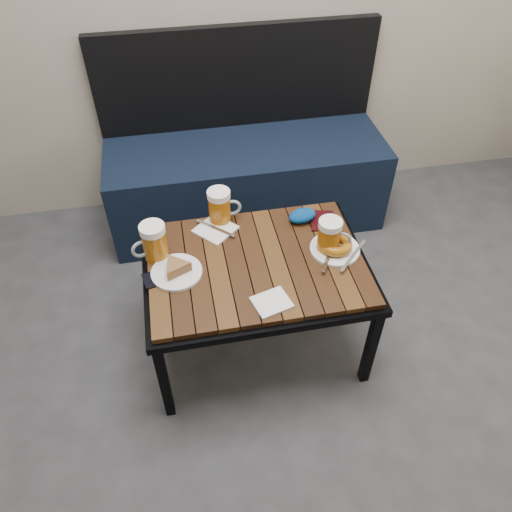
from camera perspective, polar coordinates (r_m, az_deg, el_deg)
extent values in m
cube|color=black|center=(2.66, -1.07, 8.33)|extent=(1.40, 0.50, 0.45)
cube|color=black|center=(2.61, -2.17, 19.74)|extent=(1.40, 0.05, 0.50)
cube|color=black|center=(1.87, -10.45, -13.95)|extent=(0.04, 0.03, 0.42)
cube|color=black|center=(1.97, 12.97, -10.15)|extent=(0.04, 0.03, 0.42)
cube|color=black|center=(2.23, -11.31, -1.77)|extent=(0.04, 0.04, 0.42)
cube|color=black|center=(2.31, 8.19, 0.86)|extent=(0.04, 0.04, 0.42)
cube|color=black|center=(1.88, 0.00, -1.42)|extent=(0.84, 0.62, 0.03)
cube|color=#31190B|center=(1.86, 0.00, -0.86)|extent=(0.80, 0.58, 0.02)
cylinder|color=#A45A0D|center=(1.87, -11.48, 1.31)|extent=(0.11, 0.11, 0.12)
cylinder|color=white|center=(1.82, -11.81, 3.05)|extent=(0.09, 0.09, 0.03)
torus|color=#8C999E|center=(1.86, -12.98, 0.78)|extent=(0.08, 0.04, 0.08)
cylinder|color=#A45A0D|center=(2.00, -4.19, 5.36)|extent=(0.09, 0.09, 0.12)
cylinder|color=white|center=(1.95, -4.30, 7.04)|extent=(0.09, 0.09, 0.03)
torus|color=#8C999E|center=(2.00, -2.73, 5.54)|extent=(0.07, 0.01, 0.07)
cylinder|color=#A45A0D|center=(1.88, 8.29, 1.98)|extent=(0.11, 0.11, 0.12)
cylinder|color=white|center=(1.83, 8.52, 3.62)|extent=(0.09, 0.09, 0.03)
torus|color=#8C999E|center=(1.88, 9.79, 1.84)|extent=(0.07, 0.03, 0.07)
cylinder|color=white|center=(1.83, -9.05, -1.85)|extent=(0.19, 0.19, 0.01)
cylinder|color=white|center=(1.92, 8.98, 0.77)|extent=(0.19, 0.19, 0.01)
torus|color=#894D0C|center=(1.90, 9.07, 1.35)|extent=(0.13, 0.13, 0.04)
cube|color=#A5A8AD|center=(1.89, 11.05, 0.06)|extent=(0.15, 0.15, 0.00)
cube|color=#A5A8AD|center=(1.86, 8.19, -0.34)|extent=(0.09, 0.13, 0.00)
cube|color=white|center=(1.99, -4.66, 3.05)|extent=(0.19, 0.19, 0.01)
cube|color=#A5A8AD|center=(1.98, -4.67, 3.20)|extent=(0.14, 0.14, 0.00)
cube|color=white|center=(1.71, 1.79, -5.30)|extent=(0.15, 0.13, 0.01)
cube|color=black|center=(1.83, -11.06, -2.44)|extent=(0.12, 0.10, 0.01)
cube|color=black|center=(2.04, 7.61, 4.01)|extent=(0.12, 0.15, 0.01)
ellipsoid|color=#040F7C|center=(2.02, 5.30, 4.62)|extent=(0.13, 0.10, 0.05)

